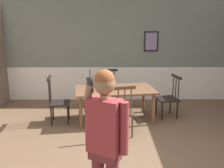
% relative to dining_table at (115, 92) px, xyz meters
% --- Properties ---
extents(ground_plane, '(7.54, 7.54, 0.00)m').
position_rel_dining_table_xyz_m(ground_plane, '(0.20, -1.77, -0.66)').
color(ground_plane, brown).
extents(room_back_partition, '(6.56, 0.17, 2.83)m').
position_rel_dining_table_xyz_m(room_back_partition, '(0.21, 1.65, 0.71)').
color(room_back_partition, slate).
rests_on(room_back_partition, ground_plane).
extents(dining_table, '(1.89, 1.25, 0.73)m').
position_rel_dining_table_xyz_m(dining_table, '(0.00, 0.00, 0.00)').
color(dining_table, brown).
rests_on(dining_table, ground_plane).
extents(chair_near_window, '(0.55, 0.55, 1.00)m').
position_rel_dining_table_xyz_m(chair_near_window, '(1.26, 0.18, -0.18)').
color(chair_near_window, black).
rests_on(chair_near_window, ground_plane).
extents(chair_by_doorway, '(0.50, 0.50, 1.05)m').
position_rel_dining_table_xyz_m(chair_by_doorway, '(0.13, -0.89, -0.16)').
color(chair_by_doorway, '#513823').
rests_on(chair_by_doorway, ground_plane).
extents(chair_at_table_head, '(0.49, 0.49, 1.06)m').
position_rel_dining_table_xyz_m(chair_at_table_head, '(-1.26, -0.17, -0.16)').
color(chair_at_table_head, black).
rests_on(chair_at_table_head, ground_plane).
extents(chair_opposite_corner, '(0.48, 0.48, 1.00)m').
position_rel_dining_table_xyz_m(chair_opposite_corner, '(-0.12, 0.89, -0.18)').
color(chair_opposite_corner, black).
rests_on(chair_opposite_corner, ground_plane).
extents(person_figure, '(0.48, 0.35, 1.73)m').
position_rel_dining_table_xyz_m(person_figure, '(-0.16, -3.09, 0.34)').
color(person_figure, brown).
rests_on(person_figure, ground_plane).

